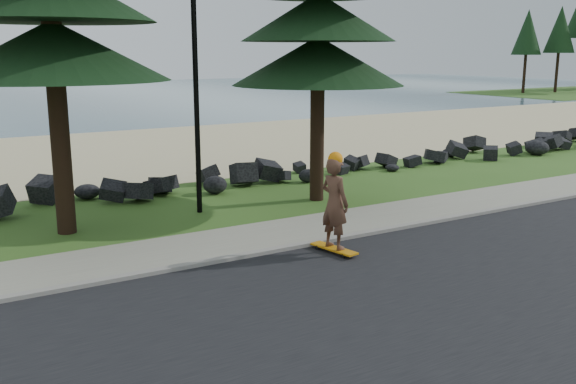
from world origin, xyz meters
The scene contains 8 objects.
ground centered at (0.00, 0.00, 0.00)m, with size 160.00×160.00×0.00m, color #32581B.
road centered at (0.00, -4.50, 0.01)m, with size 160.00×7.00×0.02m, color black.
kerb centered at (0.00, -0.90, 0.05)m, with size 160.00×0.20×0.10m, color gray.
sidewalk centered at (0.00, 0.20, 0.04)m, with size 160.00×2.00×0.08m, color gray.
beach_sand centered at (0.00, 14.50, 0.01)m, with size 160.00×15.00×0.01m, color tan.
seawall_boulders centered at (0.00, 5.60, 0.00)m, with size 60.00×2.40×1.10m, color black, non-canonical shape.
lamp_post centered at (0.00, 3.20, 4.13)m, with size 0.25×0.14×8.14m.
skateboarder centered at (1.01, -1.62, 1.10)m, with size 0.59×1.20×2.18m.
Camera 1 is at (-6.60, -12.31, 4.23)m, focal length 40.00 mm.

